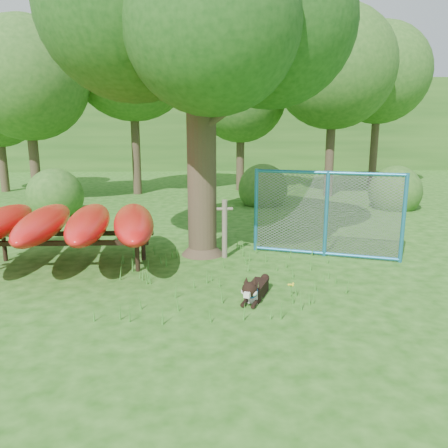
{
  "coord_description": "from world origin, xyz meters",
  "views": [
    {
      "loc": [
        -0.18,
        -6.79,
        2.76
      ],
      "look_at": [
        0.2,
        1.2,
        1.0
      ],
      "focal_mm": 35.0,
      "sensor_mm": 36.0,
      "label": 1
    }
  ],
  "objects_px": {
    "oak_tree": "(198,1)",
    "husky_dog": "(255,290)",
    "fence_section": "(326,214)",
    "kayak_rack": "(66,223)"
  },
  "relations": [
    {
      "from": "oak_tree",
      "to": "husky_dog",
      "type": "bearing_deg",
      "value": -72.14
    },
    {
      "from": "oak_tree",
      "to": "fence_section",
      "type": "xyz_separation_m",
      "value": [
        2.72,
        -0.3,
        -4.31
      ]
    },
    {
      "from": "kayak_rack",
      "to": "fence_section",
      "type": "height_order",
      "value": "fence_section"
    },
    {
      "from": "oak_tree",
      "to": "husky_dog",
      "type": "relative_size",
      "value": 7.94
    },
    {
      "from": "kayak_rack",
      "to": "husky_dog",
      "type": "relative_size",
      "value": 3.88
    },
    {
      "from": "kayak_rack",
      "to": "fence_section",
      "type": "bearing_deg",
      "value": 5.67
    },
    {
      "from": "fence_section",
      "to": "husky_dog",
      "type": "bearing_deg",
      "value": -106.37
    },
    {
      "from": "kayak_rack",
      "to": "husky_dog",
      "type": "height_order",
      "value": "kayak_rack"
    },
    {
      "from": "husky_dog",
      "to": "fence_section",
      "type": "distance_m",
      "value": 3.16
    },
    {
      "from": "oak_tree",
      "to": "kayak_rack",
      "type": "bearing_deg",
      "value": -164.05
    }
  ]
}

